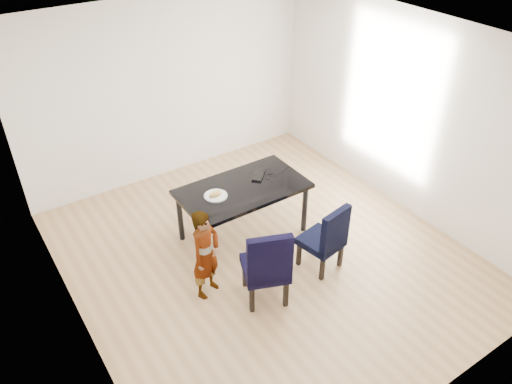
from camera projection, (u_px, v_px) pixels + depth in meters
floor at (265, 255)px, 6.31m from camera, size 4.50×5.00×0.01m
ceiling at (268, 42)px, 4.78m from camera, size 4.50×5.00×0.01m
wall_back at (168, 90)px, 7.26m from camera, size 4.50×0.01×2.70m
wall_front at (452, 303)px, 3.82m from camera, size 4.50×0.01×2.70m
wall_left at (61, 235)px, 4.51m from camera, size 0.01×5.00×2.70m
wall_right at (406, 114)px, 6.58m from camera, size 0.01×5.00×2.70m
dining_table at (243, 211)px, 6.44m from camera, size 1.60×0.90×0.75m
chair_left at (265, 262)px, 5.45m from camera, size 0.63×0.65×1.01m
chair_right at (321, 236)px, 5.90m from camera, size 0.51×0.53×0.91m
child at (206, 254)px, 5.47m from camera, size 0.48×0.41×1.12m
plate at (216, 196)px, 6.06m from camera, size 0.38×0.38×0.02m
sandwich at (215, 194)px, 6.02m from camera, size 0.18×0.12×0.07m
laptop at (255, 174)px, 6.46m from camera, size 0.38×0.38×0.03m
cable_tangle at (271, 176)px, 6.43m from camera, size 0.17×0.17×0.01m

